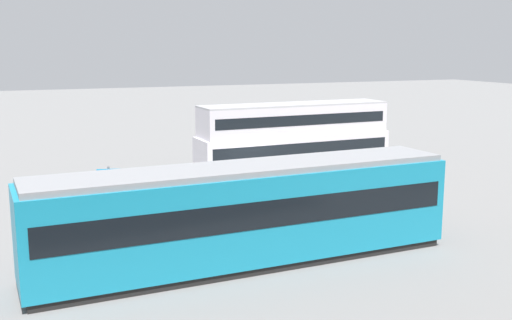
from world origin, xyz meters
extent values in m
plane|color=slate|center=(0.00, 0.00, 0.00)|extent=(160.00, 160.00, 0.00)
cube|color=silver|center=(-3.36, -2.66, 1.27)|extent=(11.93, 2.92, 1.84)
cube|color=silver|center=(-3.36, -2.66, 3.04)|extent=(11.57, 2.81, 1.69)
cube|color=black|center=(-3.36, -2.66, 1.49)|extent=(11.34, 2.93, 0.64)
cube|color=black|center=(-3.36, -2.66, 3.12)|extent=(10.98, 2.82, 0.60)
cube|color=#D85919|center=(-3.36, -2.66, 0.60)|extent=(11.70, 2.95, 0.24)
cube|color=#B2B2B7|center=(-3.36, -2.66, 3.93)|extent=(11.57, 2.81, 0.10)
cylinder|color=black|center=(0.32, -2.54, 0.50)|extent=(1.08, 2.50, 1.00)
cylinder|color=black|center=(-6.61, -2.78, 0.50)|extent=(1.08, 2.50, 1.00)
cube|color=teal|center=(5.20, 11.36, 1.74)|extent=(14.76, 3.13, 2.97)
cube|color=black|center=(5.20, 11.36, 2.03)|extent=(14.17, 3.14, 0.90)
cube|color=gray|center=(5.20, 11.36, 3.32)|extent=(14.45, 2.92, 0.20)
cube|color=black|center=(5.20, 11.36, 0.12)|extent=(14.46, 2.99, 0.25)
cylinder|color=#33384C|center=(3.93, 4.83, 0.43)|extent=(0.14, 0.14, 0.85)
cylinder|color=#33384C|center=(4.08, 5.00, 0.43)|extent=(0.14, 0.14, 0.85)
cylinder|color=maroon|center=(4.00, 4.92, 1.18)|extent=(0.45, 0.45, 0.66)
sphere|color=#8C6647|center=(4.00, 4.92, 1.62)|extent=(0.23, 0.23, 0.23)
cube|color=gray|center=(3.98, 4.36, 1.05)|extent=(9.44, 0.58, 0.06)
cube|color=gray|center=(3.98, 4.36, 0.55)|extent=(9.44, 0.58, 0.06)
cylinder|color=gray|center=(-0.73, 4.10, 0.53)|extent=(0.07, 0.07, 1.05)
cylinder|color=gray|center=(3.98, 4.36, 0.53)|extent=(0.07, 0.07, 1.05)
cylinder|color=gray|center=(8.70, 4.62, 0.53)|extent=(0.07, 0.07, 1.05)
cylinder|color=slate|center=(8.54, 3.61, 1.11)|extent=(0.10, 0.10, 2.22)
cube|color=#1999D8|center=(8.55, 3.65, 1.79)|extent=(0.99, 0.26, 0.66)
camera|label=1|loc=(12.60, 30.13, 7.33)|focal=43.47mm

